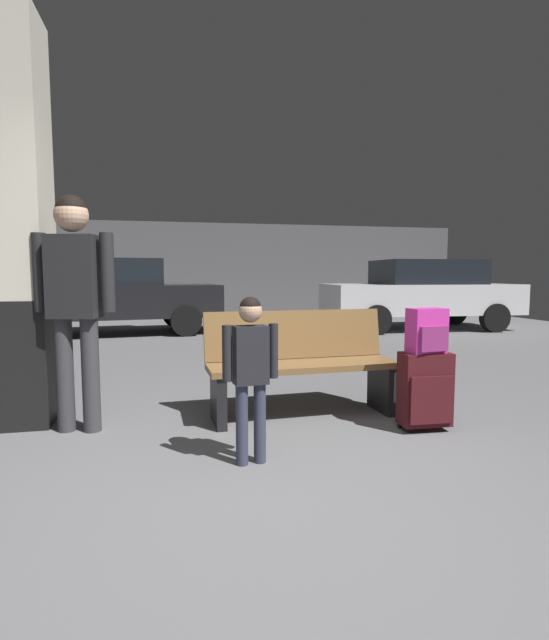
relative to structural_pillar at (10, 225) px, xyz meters
The scene contains 10 objects.
ground_plane 3.18m from the structural_pillar, 50.64° to the left, with size 18.00×18.00×0.10m, color slate.
garage_back_wall 11.11m from the structural_pillar, 81.04° to the left, with size 18.00×0.12×2.80m, color #565658.
structural_pillar is the anchor object (origin of this frame).
bench 2.58m from the structural_pillar, ahead, with size 1.62×0.60×0.89m.
suitcase 3.48m from the structural_pillar, 16.11° to the right, with size 0.39×0.25×0.60m.
backpack_bright 3.35m from the structural_pillar, 16.12° to the right, with size 0.29×0.21×0.34m.
child 2.31m from the structural_pillar, 36.33° to the right, with size 0.36×0.20×1.06m.
adult 0.79m from the structural_pillar, 33.38° to the right, with size 0.60×0.29×1.78m.
parked_car_far 5.93m from the structural_pillar, 88.96° to the left, with size 4.26×2.13×1.51m.
parked_car_side 8.55m from the structural_pillar, 39.03° to the left, with size 4.19×1.97×1.51m.
Camera 1 is at (-0.52, -2.26, 1.20)m, focal length 26.73 mm.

